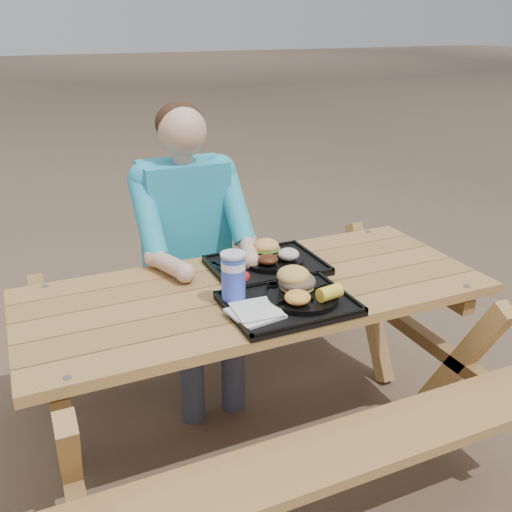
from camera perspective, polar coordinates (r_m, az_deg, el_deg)
name	(u,v)px	position (r m, az deg, el deg)	size (l,w,h in m)	color
ground	(256,440)	(2.64, 0.00, -17.94)	(60.00, 60.00, 0.00)	#999999
picnic_table	(256,368)	(2.41, 0.00, -11.15)	(1.80, 1.49, 0.75)	#999999
tray_near	(288,304)	(2.07, 3.26, -4.86)	(0.45, 0.35, 0.02)	black
tray_far	(267,266)	(2.38, 1.07, -1.03)	(0.45, 0.35, 0.02)	black
plate_near	(303,297)	(2.08, 4.69, -4.14)	(0.26, 0.26, 0.02)	black
plate_far	(272,260)	(2.39, 1.62, -0.38)	(0.26, 0.26, 0.02)	black
napkin_stack	(255,312)	(1.97, -0.10, -5.65)	(0.16, 0.16, 0.02)	silver
soda_cup	(233,278)	(2.04, -2.27, -2.26)	(0.09, 0.09, 0.17)	blue
condiment_bbq	(273,287)	(2.15, 1.70, -3.09)	(0.04, 0.04, 0.03)	black
condiment_mustard	(286,282)	(2.18, 3.03, -2.65)	(0.05, 0.05, 0.03)	yellow
sandwich	(297,272)	(2.09, 4.16, -1.59)	(0.13, 0.13, 0.13)	gold
mac_cheese	(298,297)	(2.00, 4.18, -4.15)	(0.09, 0.09, 0.05)	#FFB043
corn_cob	(330,293)	(2.04, 7.36, -3.67)	(0.09, 0.09, 0.05)	yellow
cutlery_far	(228,268)	(2.33, -2.80, -1.22)	(0.03, 0.18, 0.01)	black
burger	(266,243)	(2.41, 1.03, 1.33)	(0.11, 0.11, 0.10)	#E79F51
baked_beans	(268,259)	(2.32, 1.20, -0.35)	(0.09, 0.09, 0.04)	#461D0E
potato_salad	(288,254)	(2.36, 3.26, 0.17)	(0.09, 0.09, 0.05)	beige
diner	(188,264)	(2.72, -6.78, -0.81)	(0.48, 0.84, 1.28)	#1C9EC7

